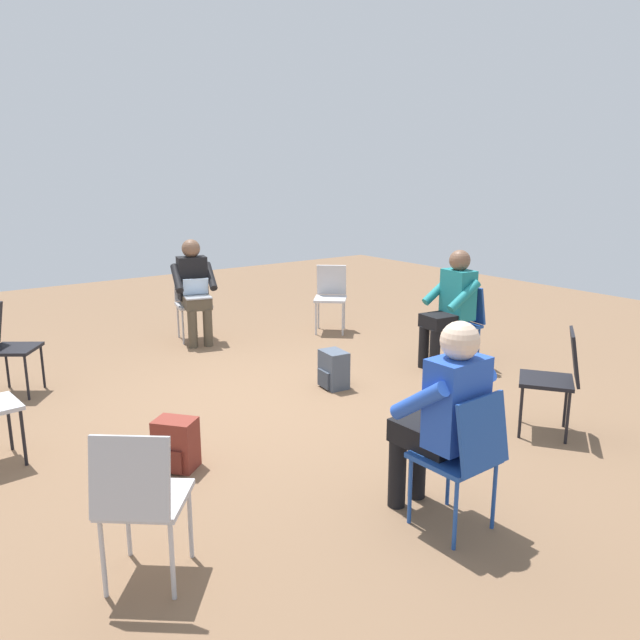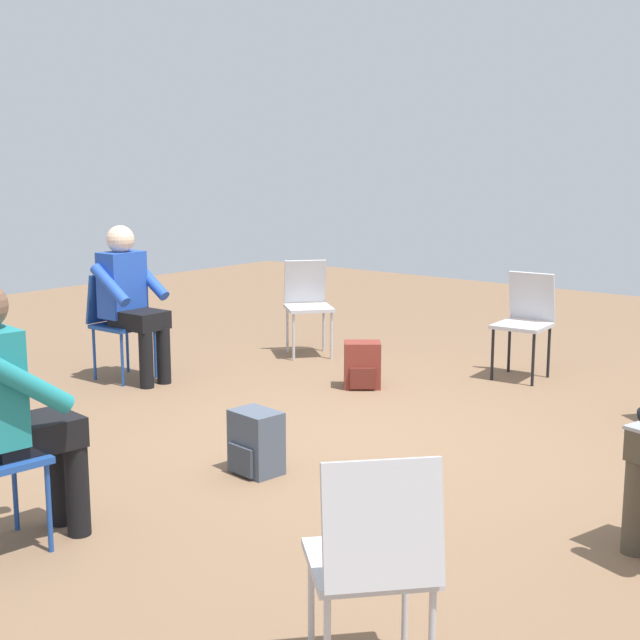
% 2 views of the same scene
% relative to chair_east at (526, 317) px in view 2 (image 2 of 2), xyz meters
% --- Properties ---
extents(ground_plane, '(14.41, 14.41, 0.00)m').
position_rel_chair_east_xyz_m(ground_plane, '(-2.32, 0.07, -0.50)').
color(ground_plane, brown).
extents(chair_east, '(0.47, 0.43, 0.85)m').
position_rel_chair_east_xyz_m(chair_east, '(0.00, 0.00, 0.00)').
color(chair_east, '#B7B7BC').
rests_on(chair_east, ground).
extents(chair_north, '(0.41, 0.45, 0.85)m').
position_rel_chair_east_xyz_m(chair_north, '(-2.09, 2.54, 0.00)').
color(chair_north, '#1E4799').
rests_on(chair_north, ground).
extents(chair_southwest, '(0.58, 0.59, 0.85)m').
position_rel_chair_east_xyz_m(chair_southwest, '(-4.33, -1.61, 0.00)').
color(chair_southwest, '#B7B7BC').
rests_on(chair_southwest, ground).
extents(chair_northeast, '(0.58, 0.58, 0.85)m').
position_rel_chair_east_xyz_m(chair_northeast, '(-0.44, 1.92, 0.00)').
color(chair_northeast, '#B7B7BC').
rests_on(chair_northeast, ground).
extents(person_in_teal, '(0.55, 0.53, 1.24)m').
position_rel_chair_east_xyz_m(person_in_teal, '(-4.42, 0.34, 0.20)').
color(person_in_teal, black).
rests_on(person_in_teal, ground).
extents(person_in_blue, '(0.50, 0.53, 1.24)m').
position_rel_chair_east_xyz_m(person_in_blue, '(-2.09, 2.38, 0.20)').
color(person_in_blue, black).
rests_on(person_in_blue, ground).
extents(backpack_near_laptop_user, '(0.27, 0.30, 0.36)m').
position_rel_chair_east_xyz_m(backpack_near_laptop_user, '(-3.02, 0.15, -0.34)').
color(backpack_near_laptop_user, '#475160').
rests_on(backpack_near_laptop_user, ground).
extents(backpack_by_empty_chair, '(0.33, 0.34, 0.36)m').
position_rel_chair_east_xyz_m(backpack_by_empty_chair, '(-1.10, 0.82, -0.34)').
color(backpack_by_empty_chair, maroon).
rests_on(backpack_by_empty_chair, ground).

